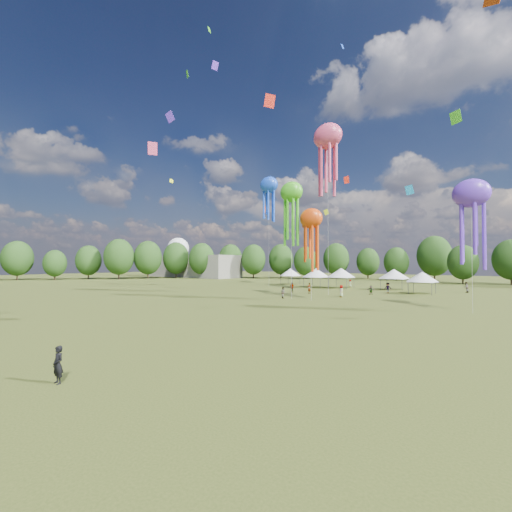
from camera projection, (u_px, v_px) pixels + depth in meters
The scene contains 10 objects.
ground at pixel (69, 343), 21.48m from camera, with size 300.00×300.00×0.00m, color #384416.
observer_main at pixel (58, 365), 14.35m from camera, with size 0.61×0.40×1.66m, color black.
spectator_near at pixel (283, 293), 48.92m from camera, with size 0.82×0.64×1.69m, color gray.
spectators_far at pixel (371, 288), 57.49m from camera, with size 25.86×21.81×1.93m.
festival_tents at pixel (348, 273), 67.61m from camera, with size 35.95×11.81×4.25m.
show_kites at pixel (314, 185), 54.72m from camera, with size 43.68×20.88×28.78m.
small_kites at pixel (343, 121), 56.09m from camera, with size 76.20×69.24×43.16m.
treeline at pixel (360, 258), 73.04m from camera, with size 201.57×95.24×13.43m.
hangar at pixel (192, 266), 122.68m from camera, with size 40.00×12.00×8.00m, color gray.
radome at pixel (178, 252), 137.43m from camera, with size 9.00×9.00×16.00m.
Camera 1 is at (23.11, -9.26, 5.35)m, focal length 22.77 mm.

